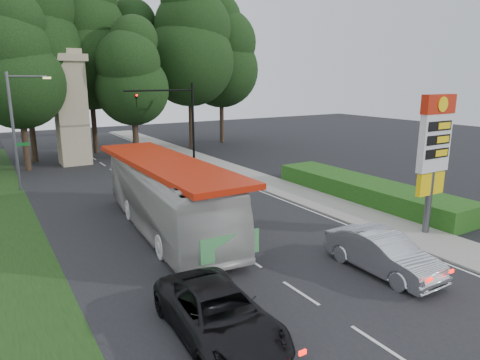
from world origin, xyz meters
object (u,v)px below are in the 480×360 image
transit_bus (167,196)px  sedan_silver (383,253)px  gas_station_pylon (434,146)px  monument (71,107)px  streetlight_signs (16,126)px  traffic_signal_mast (179,113)px  suv_charcoal (218,314)px

transit_bus → sedan_silver: transit_bus is taller
transit_bus → sedan_silver: bearing=-54.7°
gas_station_pylon → monument: bearing=111.8°
sedan_silver → streetlight_signs: bearing=116.7°
traffic_signal_mast → streetlight_signs: bearing=-171.1°
traffic_signal_mast → streetlight_signs: (-12.67, -1.99, -0.23)m
gas_station_pylon → transit_bus: bearing=145.8°
monument → suv_charcoal: bearing=-93.4°
traffic_signal_mast → suv_charcoal: bearing=-111.3°
gas_station_pylon → transit_bus: gas_station_pylon is taller
monument → sedan_silver: (5.90, -29.80, -4.29)m
traffic_signal_mast → suv_charcoal: 26.37m
monument → transit_bus: size_ratio=0.77×
suv_charcoal → monument: bearing=89.8°
gas_station_pylon → traffic_signal_mast: bearing=99.1°
gas_station_pylon → suv_charcoal: 13.70m
transit_bus → suv_charcoal: transit_bus is taller
gas_station_pylon → suv_charcoal: bearing=-170.0°
gas_station_pylon → streetlight_signs: size_ratio=0.86×
monument → suv_charcoal: monument is taller
sedan_silver → traffic_signal_mast: bearing=85.9°
gas_station_pylon → sedan_silver: size_ratio=1.38×
traffic_signal_mast → sedan_silver: bearing=-94.3°
gas_station_pylon → suv_charcoal: size_ratio=1.25×
transit_bus → suv_charcoal: 9.90m
monument → traffic_signal_mast: bearing=-38.0°
traffic_signal_mast → sedan_silver: size_ratio=1.45×
sedan_silver → monument: bearing=101.4°
streetlight_signs → sedan_silver: streetlight_signs is taller
monument → suv_charcoal: size_ratio=1.84×
transit_bus → monument: bearing=95.9°
traffic_signal_mast → suv_charcoal: (-9.48, -24.30, -3.91)m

